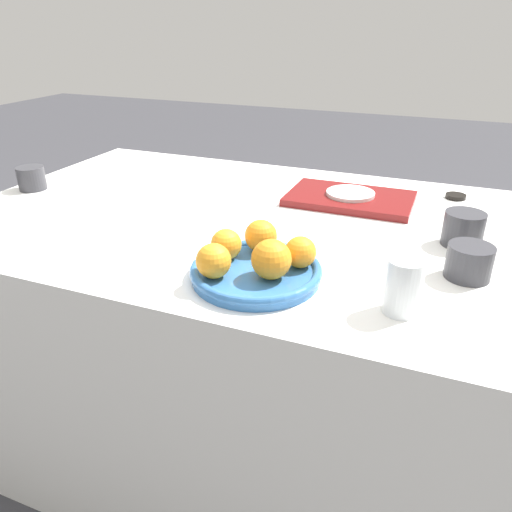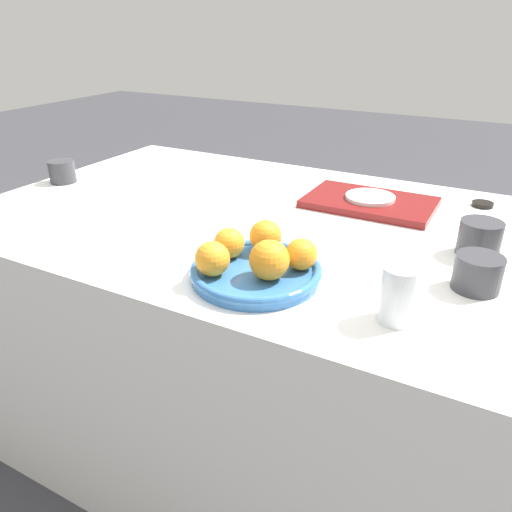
{
  "view_description": "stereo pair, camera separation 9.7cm",
  "coord_description": "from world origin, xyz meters",
  "px_view_note": "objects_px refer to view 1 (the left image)",
  "views": [
    {
      "loc": [
        0.5,
        -1.12,
        1.23
      ],
      "look_at": [
        0.17,
        -0.31,
        0.8
      ],
      "focal_mm": 35.0,
      "sensor_mm": 36.0,
      "label": 1
    },
    {
      "loc": [
        0.59,
        -1.08,
        1.23
      ],
      "look_at": [
        0.17,
        -0.31,
        0.8
      ],
      "focal_mm": 35.0,
      "sensor_mm": 36.0,
      "label": 2
    }
  ],
  "objects_px": {
    "orange_0": "(271,259)",
    "orange_4": "(261,236)",
    "cup_1": "(469,262)",
    "water_glass": "(403,286)",
    "side_plate": "(350,193)",
    "orange_2": "(300,252)",
    "orange_3": "(214,261)",
    "cup_0": "(463,229)",
    "fruit_platter": "(256,272)",
    "orange_1": "(226,244)",
    "cup_2": "(31,178)",
    "soy_dish": "(456,196)",
    "serving_tray": "(350,199)"
  },
  "relations": [
    {
      "from": "orange_0",
      "to": "orange_4",
      "type": "distance_m",
      "value": 0.12
    },
    {
      "from": "orange_0",
      "to": "cup_1",
      "type": "bearing_deg",
      "value": 27.69
    },
    {
      "from": "water_glass",
      "to": "side_plate",
      "type": "relative_size",
      "value": 0.76
    },
    {
      "from": "orange_2",
      "to": "cup_1",
      "type": "distance_m",
      "value": 0.33
    },
    {
      "from": "orange_0",
      "to": "side_plate",
      "type": "height_order",
      "value": "orange_0"
    },
    {
      "from": "orange_0",
      "to": "orange_3",
      "type": "distance_m",
      "value": 0.11
    },
    {
      "from": "side_plate",
      "to": "cup_0",
      "type": "height_order",
      "value": "cup_0"
    },
    {
      "from": "orange_3",
      "to": "cup_1",
      "type": "distance_m",
      "value": 0.5
    },
    {
      "from": "side_plate",
      "to": "orange_4",
      "type": "bearing_deg",
      "value": -102.74
    },
    {
      "from": "water_glass",
      "to": "cup_1",
      "type": "distance_m",
      "value": 0.21
    },
    {
      "from": "fruit_platter",
      "to": "orange_0",
      "type": "bearing_deg",
      "value": -27.08
    },
    {
      "from": "orange_1",
      "to": "cup_0",
      "type": "relative_size",
      "value": 0.71
    },
    {
      "from": "orange_4",
      "to": "cup_2",
      "type": "height_order",
      "value": "orange_4"
    },
    {
      "from": "orange_4",
      "to": "side_plate",
      "type": "bearing_deg",
      "value": 77.26
    },
    {
      "from": "cup_0",
      "to": "cup_1",
      "type": "relative_size",
      "value": 1.01
    },
    {
      "from": "side_plate",
      "to": "fruit_platter",
      "type": "bearing_deg",
      "value": -98.24
    },
    {
      "from": "side_plate",
      "to": "orange_2",
      "type": "bearing_deg",
      "value": -89.85
    },
    {
      "from": "orange_3",
      "to": "orange_4",
      "type": "distance_m",
      "value": 0.15
    },
    {
      "from": "side_plate",
      "to": "soy_dish",
      "type": "distance_m",
      "value": 0.31
    },
    {
      "from": "cup_2",
      "to": "orange_0",
      "type": "bearing_deg",
      "value": -18.57
    },
    {
      "from": "fruit_platter",
      "to": "serving_tray",
      "type": "height_order",
      "value": "fruit_platter"
    },
    {
      "from": "orange_4",
      "to": "cup_1",
      "type": "xyz_separation_m",
      "value": [
        0.41,
        0.08,
        -0.02
      ]
    },
    {
      "from": "orange_3",
      "to": "water_glass",
      "type": "height_order",
      "value": "water_glass"
    },
    {
      "from": "orange_2",
      "to": "cup_1",
      "type": "height_order",
      "value": "orange_2"
    },
    {
      "from": "water_glass",
      "to": "cup_2",
      "type": "xyz_separation_m",
      "value": [
        -1.12,
        0.29,
        -0.02
      ]
    },
    {
      "from": "orange_4",
      "to": "soy_dish",
      "type": "relative_size",
      "value": 1.21
    },
    {
      "from": "cup_1",
      "to": "cup_2",
      "type": "bearing_deg",
      "value": 174.85
    },
    {
      "from": "orange_4",
      "to": "cup_2",
      "type": "xyz_separation_m",
      "value": [
        -0.81,
        0.19,
        -0.02
      ]
    },
    {
      "from": "orange_1",
      "to": "cup_1",
      "type": "xyz_separation_m",
      "value": [
        0.46,
        0.14,
        -0.02
      ]
    },
    {
      "from": "water_glass",
      "to": "cup_0",
      "type": "relative_size",
      "value": 1.14
    },
    {
      "from": "water_glass",
      "to": "orange_0",
      "type": "bearing_deg",
      "value": -179.46
    },
    {
      "from": "orange_3",
      "to": "fruit_platter",
      "type": "bearing_deg",
      "value": 43.02
    },
    {
      "from": "fruit_platter",
      "to": "cup_0",
      "type": "height_order",
      "value": "cup_0"
    },
    {
      "from": "orange_1",
      "to": "cup_1",
      "type": "relative_size",
      "value": 0.71
    },
    {
      "from": "water_glass",
      "to": "orange_3",
      "type": "bearing_deg",
      "value": -173.23
    },
    {
      "from": "orange_1",
      "to": "cup_1",
      "type": "bearing_deg",
      "value": 16.77
    },
    {
      "from": "orange_0",
      "to": "soy_dish",
      "type": "bearing_deg",
      "value": 65.55
    },
    {
      "from": "cup_0",
      "to": "cup_2",
      "type": "bearing_deg",
      "value": -177.47
    },
    {
      "from": "orange_1",
      "to": "orange_0",
      "type": "bearing_deg",
      "value": -20.82
    },
    {
      "from": "orange_2",
      "to": "soy_dish",
      "type": "height_order",
      "value": "orange_2"
    },
    {
      "from": "orange_1",
      "to": "orange_3",
      "type": "distance_m",
      "value": 0.08
    },
    {
      "from": "orange_1",
      "to": "orange_4",
      "type": "height_order",
      "value": "orange_4"
    },
    {
      "from": "fruit_platter",
      "to": "orange_2",
      "type": "xyz_separation_m",
      "value": [
        0.08,
        0.04,
        0.04
      ]
    },
    {
      "from": "cup_2",
      "to": "soy_dish",
      "type": "distance_m",
      "value": 1.25
    },
    {
      "from": "serving_tray",
      "to": "soy_dish",
      "type": "bearing_deg",
      "value": 27.6
    },
    {
      "from": "orange_4",
      "to": "orange_1",
      "type": "bearing_deg",
      "value": -130.45
    },
    {
      "from": "fruit_platter",
      "to": "orange_0",
      "type": "distance_m",
      "value": 0.06
    },
    {
      "from": "water_glass",
      "to": "cup_2",
      "type": "height_order",
      "value": "water_glass"
    },
    {
      "from": "orange_0",
      "to": "orange_4",
      "type": "relative_size",
      "value": 1.13
    },
    {
      "from": "serving_tray",
      "to": "soy_dish",
      "type": "distance_m",
      "value": 0.31
    }
  ]
}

